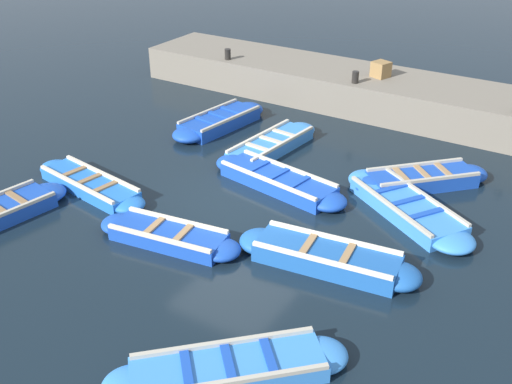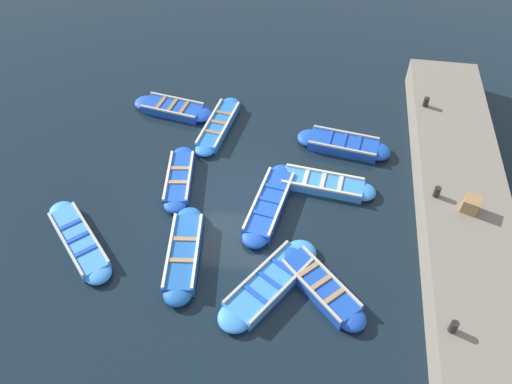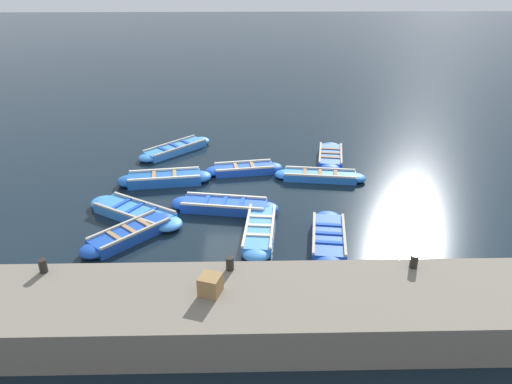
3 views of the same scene
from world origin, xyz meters
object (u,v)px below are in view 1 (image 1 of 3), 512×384
at_px(boat_broadside, 327,258).
at_px(boat_stern_in, 90,185).
at_px(wooden_crate, 381,69).
at_px(boat_mid_row, 228,370).
at_px(boat_centre, 406,207).
at_px(boat_tucked, 278,181).
at_px(boat_inner_gap, 220,121).
at_px(buoy_orange_near, 203,135).
at_px(boat_drifting, 422,179).
at_px(boat_near_quay, 271,145).
at_px(boat_bow_out, 169,236).
at_px(bollard_mid_north, 355,77).
at_px(bollard_north, 228,54).

height_order(boat_broadside, boat_stern_in, boat_broadside).
xyz_separation_m(boat_broadside, wooden_crate, (-8.31, -2.31, 1.10)).
xyz_separation_m(boat_mid_row, wooden_crate, (-11.64, -2.30, 1.14)).
bearing_deg(boat_centre, boat_tucked, -81.98).
bearing_deg(boat_inner_gap, buoy_orange_near, 5.89).
xyz_separation_m(boat_drifting, boat_tucked, (1.87, -2.88, -0.01)).
bearing_deg(boat_drifting, buoy_orange_near, -84.69).
bearing_deg(wooden_crate, boat_near_quay, -16.03).
relative_size(boat_inner_gap, boat_bow_out, 1.09).
bearing_deg(buoy_orange_near, boat_tucked, 67.69).
bearing_deg(boat_tucked, boat_near_quay, -144.73).
bearing_deg(boat_stern_in, boat_tucked, 123.97).
distance_m(boat_near_quay, boat_tucked, 2.04).
bearing_deg(boat_inner_gap, boat_tucked, 55.03).
bearing_deg(buoy_orange_near, boat_stern_in, -7.50).
bearing_deg(boat_broadside, boat_stern_in, -87.99).
xyz_separation_m(boat_mid_row, boat_centre, (-6.01, 0.63, 0.01)).
bearing_deg(boat_broadside, boat_centre, 166.86).
distance_m(boat_drifting, boat_centre, 1.45).
relative_size(boat_inner_gap, boat_broadside, 0.96).
xyz_separation_m(boat_bow_out, bollard_mid_north, (-8.34, 0.35, 1.08)).
height_order(boat_bow_out, boat_stern_in, boat_bow_out).
bearing_deg(bollard_mid_north, wooden_crate, 155.76).
bearing_deg(boat_centre, wooden_crate, -152.46).
bearing_deg(wooden_crate, boat_centre, 27.54).
bearing_deg(boat_drifting, boat_near_quay, -87.21).
bearing_deg(boat_mid_row, boat_bow_out, -127.62).
relative_size(boat_broadside, boat_centre, 0.98).
distance_m(boat_mid_row, boat_centre, 6.05).
bearing_deg(boat_near_quay, boat_bow_out, 5.74).
distance_m(boat_near_quay, boat_mid_row, 8.08).
height_order(boat_centre, bollard_mid_north, bollard_mid_north).
relative_size(boat_tucked, buoy_orange_near, 15.22).
xyz_separation_m(bollard_north, bollard_mid_north, (0.00, 4.55, 0.00)).
bearing_deg(boat_drifting, boat_bow_out, -35.05).
bearing_deg(boat_broadside, boat_tucked, -133.46).
bearing_deg(boat_mid_row, boat_drifting, 176.18).
xyz_separation_m(boat_inner_gap, boat_centre, (1.87, 6.29, -0.02)).
xyz_separation_m(boat_drifting, boat_mid_row, (7.45, -0.50, -0.03)).
bearing_deg(boat_tucked, boat_bow_out, -12.06).
distance_m(boat_broadside, wooden_crate, 8.69).
distance_m(boat_mid_row, buoy_orange_near, 8.85).
xyz_separation_m(boat_broadside, boat_tucked, (-2.26, -2.39, -0.02)).
bearing_deg(buoy_orange_near, boat_bow_out, 28.78).
distance_m(boat_drifting, buoy_orange_near, 6.08).
height_order(boat_bow_out, buoy_orange_near, boat_bow_out).
relative_size(boat_broadside, boat_mid_row, 1.14).
height_order(boat_near_quay, wooden_crate, wooden_crate).
height_order(boat_broadside, boat_mid_row, boat_broadside).
bearing_deg(bollard_mid_north, boat_stern_in, -23.69).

